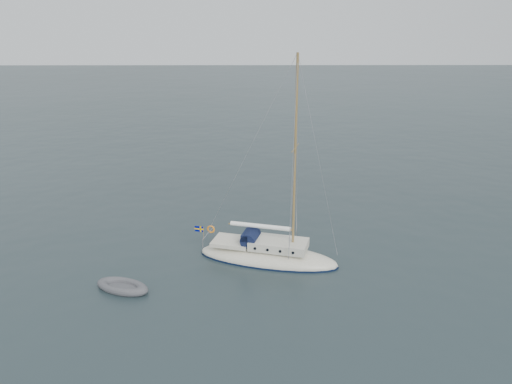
{
  "coord_description": "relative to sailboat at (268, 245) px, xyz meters",
  "views": [
    {
      "loc": [
        -0.19,
        -24.77,
        13.76
      ],
      "look_at": [
        -0.02,
        0.0,
        5.33
      ],
      "focal_mm": 35.0,
      "sensor_mm": 36.0,
      "label": 1
    }
  ],
  "objects": [
    {
      "name": "ground",
      "position": [
        -0.73,
        -2.73,
        -0.97
      ],
      "size": [
        300.0,
        300.0,
        0.0
      ],
      "primitive_type": "plane",
      "color": "black",
      "rests_on": "ground"
    },
    {
      "name": "sailboat",
      "position": [
        0.0,
        0.0,
        0.0
      ],
      "size": [
        9.02,
        2.71,
        12.85
      ],
      "rotation": [
        0.0,
        0.0,
        -0.27
      ],
      "color": "silver",
      "rests_on": "ground"
    },
    {
      "name": "dinghy",
      "position": [
        -8.0,
        -3.54,
        -0.78
      ],
      "size": [
        3.13,
        1.42,
        0.45
      ],
      "rotation": [
        0.0,
        0.0,
        -0.38
      ],
      "color": "#525257",
      "rests_on": "ground"
    }
  ]
}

